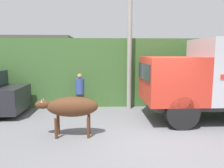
# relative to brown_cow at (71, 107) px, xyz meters

# --- Properties ---
(ground_plane) EXTENTS (60.00, 60.00, 0.00)m
(ground_plane) POSITION_rel_brown_cow_xyz_m (2.54, -0.12, -0.89)
(ground_plane) COLOR slate
(hillside_embankment) EXTENTS (32.00, 5.02, 3.14)m
(hillside_embankment) POSITION_rel_brown_cow_xyz_m (2.54, 6.05, 0.67)
(hillside_embankment) COLOR #426B33
(hillside_embankment) RESTS_ON ground_plane
(building_backdrop) EXTENTS (4.45, 2.70, 3.28)m
(building_backdrop) POSITION_rel_brown_cow_xyz_m (-2.78, 5.04, 0.76)
(building_backdrop) COLOR #99ADB7
(building_backdrop) RESTS_ON ground_plane
(brown_cow) EXTENTS (1.84, 0.60, 1.21)m
(brown_cow) POSITION_rel_brown_cow_xyz_m (0.00, 0.00, 0.00)
(brown_cow) COLOR #512D19
(brown_cow) RESTS_ON ground_plane
(pedestrian_on_hill) EXTENTS (0.46, 0.46, 1.61)m
(pedestrian_on_hill) POSITION_rel_brown_cow_xyz_m (-0.02, 2.92, -0.02)
(pedestrian_on_hill) COLOR #38332D
(pedestrian_on_hill) RESTS_ON ground_plane
(utility_pole) EXTENTS (0.90, 0.20, 6.70)m
(utility_pole) POSITION_rel_brown_cow_xyz_m (2.13, 3.20, 2.58)
(utility_pole) COLOR #9E998E
(utility_pole) RESTS_ON ground_plane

